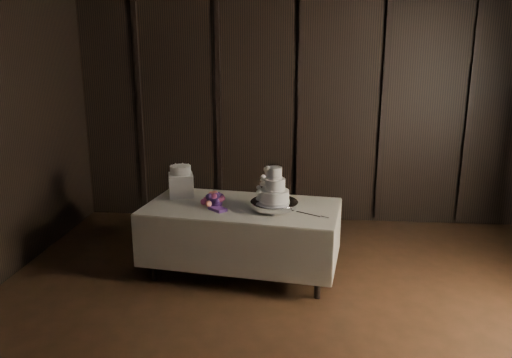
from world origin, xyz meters
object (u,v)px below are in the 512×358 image
Objects in this scene: small_cake at (180,170)px; box_pedestal at (181,185)px; display_table at (242,237)px; cake_stand at (274,206)px; wedding_cake at (272,188)px; bouquet at (215,200)px.

box_pedestal is at bearing 90.00° from small_cake.
small_cake is at bearing 165.48° from display_table.
small_cake is (-1.05, 0.41, 0.25)m from cake_stand.
cake_stand is 1.13m from box_pedestal.
display_table is 0.53m from cake_stand.
wedding_cake reaches higher than box_pedestal.
display_table is at bearing -22.48° from small_cake.
display_table is 1.00m from small_cake.
small_cake is at bearing 158.84° from cake_stand.
display_table is at bearing 141.59° from wedding_cake.
wedding_cake is 0.89× the size of bouquet.
display_table is 4.37× the size of cake_stand.
small_cake is (0.00, -0.00, 0.17)m from box_pedestal.
cake_stand is at bearing 13.45° from wedding_cake.
box_pedestal reaches higher than cake_stand.
small_cake is (-0.43, 0.35, 0.23)m from bouquet.
wedding_cake is 1.11m from box_pedestal.
cake_stand is at bearing -5.23° from bouquet.
display_table is 9.27× the size of small_cake.
box_pedestal is (-1.03, 0.42, -0.11)m from wedding_cake.
wedding_cake is at bearing -150.26° from cake_stand.
wedding_cake is at bearing -22.37° from box_pedestal.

